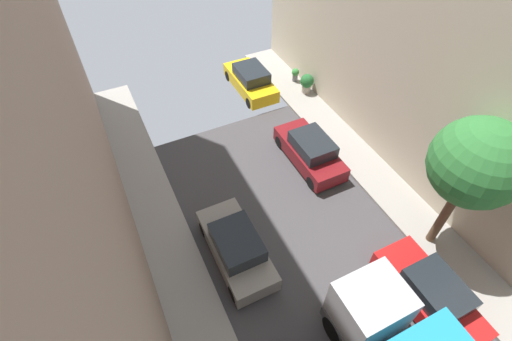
% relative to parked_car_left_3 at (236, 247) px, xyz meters
% --- Properties ---
extents(parked_car_left_3, '(1.78, 4.20, 1.57)m').
position_rel_parked_car_left_3_xyz_m(parked_car_left_3, '(0.00, 0.00, 0.00)').
color(parked_car_left_3, gray).
rests_on(parked_car_left_3, ground).
extents(parked_car_right_1, '(1.78, 4.20, 1.57)m').
position_rel_parked_car_left_3_xyz_m(parked_car_right_1, '(5.40, -4.74, 0.00)').
color(parked_car_right_1, red).
rests_on(parked_car_right_1, ground).
extents(parked_car_right_2, '(1.78, 4.20, 1.57)m').
position_rel_parked_car_left_3_xyz_m(parked_car_right_2, '(5.40, 3.34, 0.00)').
color(parked_car_right_2, maroon).
rests_on(parked_car_right_2, ground).
extents(parked_car_right_3, '(1.78, 4.20, 1.57)m').
position_rel_parked_car_left_3_xyz_m(parked_car_right_3, '(5.40, 10.09, 0.00)').
color(parked_car_right_3, gold).
rests_on(parked_car_right_3, ground).
extents(street_tree_1, '(3.10, 3.10, 6.05)m').
position_rel_parked_car_left_3_xyz_m(street_tree_1, '(7.47, -2.80, 3.89)').
color(street_tree_1, brown).
rests_on(street_tree_1, sidewalk_right).
extents(potted_plant_3, '(0.46, 0.46, 0.84)m').
position_rel_parked_car_left_3_xyz_m(potted_plant_3, '(8.22, 9.63, -0.09)').
color(potted_plant_3, slate).
rests_on(potted_plant_3, sidewalk_right).
extents(potted_plant_4, '(0.80, 0.80, 1.16)m').
position_rel_parked_car_left_3_xyz_m(potted_plant_4, '(8.23, 8.32, 0.09)').
color(potted_plant_4, '#B2A899').
rests_on(potted_plant_4, sidewalk_right).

